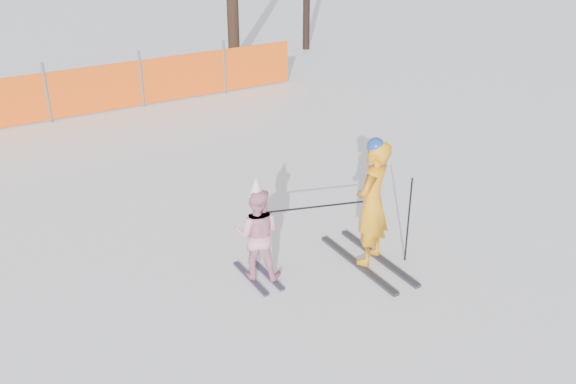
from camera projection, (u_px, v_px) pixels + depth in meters
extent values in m
plane|color=white|center=(308.00, 278.00, 8.09)|extent=(120.00, 120.00, 0.00)
cube|color=black|center=(358.00, 264.00, 8.34)|extent=(0.09, 1.59, 0.04)
cube|color=black|center=(379.00, 257.00, 8.50)|extent=(0.09, 1.59, 0.04)
imported|color=orange|center=(372.00, 203.00, 8.05)|extent=(0.73, 0.65, 1.67)
sphere|color=#1C429C|center=(376.00, 146.00, 7.72)|extent=(0.22, 0.22, 0.22)
cube|color=black|center=(251.00, 278.00, 8.06)|extent=(0.09, 0.85, 0.03)
cube|color=black|center=(266.00, 273.00, 8.16)|extent=(0.09, 0.85, 0.03)
imported|color=#F19DB9|center=(257.00, 234.00, 7.84)|extent=(0.74, 0.71, 1.20)
cone|color=silver|center=(256.00, 186.00, 7.56)|extent=(0.19, 0.19, 0.24)
cylinder|color=black|center=(408.00, 220.00, 8.22)|extent=(0.02, 0.02, 1.19)
cylinder|color=black|center=(316.00, 207.00, 7.88)|extent=(1.18, 0.38, 0.02)
cylinder|color=#595960|center=(47.00, 93.00, 13.09)|extent=(0.06, 0.06, 1.25)
cylinder|color=#595960|center=(141.00, 79.00, 14.00)|extent=(0.06, 0.06, 1.25)
cylinder|color=#595960|center=(224.00, 67.00, 14.91)|extent=(0.06, 0.06, 1.25)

